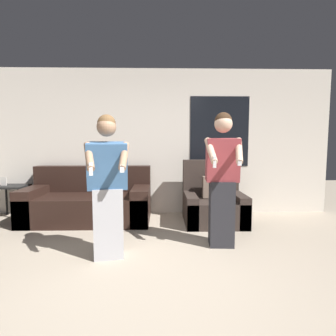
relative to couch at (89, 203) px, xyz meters
The scene contains 7 objects.
ground_plane 2.41m from the couch, 64.09° to the right, with size 14.00×14.00×0.00m, color tan.
wall_back 1.57m from the couch, 25.46° to the left, with size 6.74×0.07×2.70m.
couch is the anchor object (origin of this frame).
armchair 2.12m from the couch, ahead, with size 0.97×0.90×1.04m.
side_table 1.47m from the couch, behind, with size 0.50×0.44×0.73m.
person_left 1.71m from the couch, 67.06° to the right, with size 0.50×0.55×1.65m.
person_right 2.40m from the couch, 30.25° to the right, with size 0.47×0.48×1.71m.
Camera 1 is at (0.21, -2.31, 1.32)m, focal length 28.00 mm.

